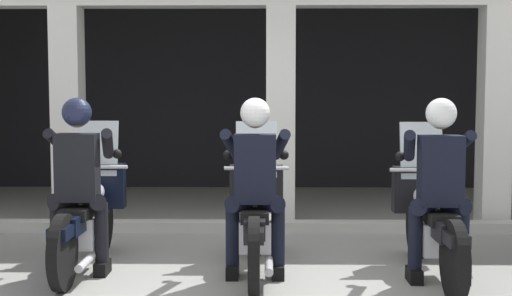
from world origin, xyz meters
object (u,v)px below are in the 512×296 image
(police_officer_right, at_px, (439,174))
(motorcycle_right, at_px, (431,219))
(police_officer_left, at_px, (78,170))
(police_officer_center, at_px, (255,172))
(motorcycle_center, at_px, (256,216))
(motorcycle_left, at_px, (88,214))

(police_officer_right, bearing_deg, motorcycle_right, 86.22)
(police_officer_left, height_order, police_officer_center, same)
(police_officer_left, relative_size, motorcycle_center, 0.78)
(police_officer_center, bearing_deg, motorcycle_center, 84.62)
(motorcycle_left, relative_size, motorcycle_right, 1.00)
(motorcycle_right, height_order, police_officer_right, police_officer_right)
(motorcycle_left, relative_size, police_officer_right, 1.29)
(motorcycle_center, relative_size, police_officer_right, 1.29)
(police_officer_left, xyz_separation_m, police_officer_right, (3.15, -0.21, 0.00))
(motorcycle_right, bearing_deg, police_officer_center, -177.53)
(motorcycle_center, bearing_deg, motorcycle_right, -9.42)
(police_officer_left, xyz_separation_m, police_officer_center, (1.57, -0.09, 0.00))
(motorcycle_left, distance_m, motorcycle_right, 3.15)
(motorcycle_right, distance_m, police_officer_right, 0.52)
(motorcycle_left, distance_m, police_officer_left, 0.52)
(police_officer_center, height_order, motorcycle_right, police_officer_center)
(motorcycle_center, distance_m, police_officer_center, 0.52)
(police_officer_center, relative_size, police_officer_right, 1.00)
(motorcycle_left, bearing_deg, motorcycle_center, -2.95)
(motorcycle_left, bearing_deg, motorcycle_right, -3.40)
(motorcycle_left, xyz_separation_m, motorcycle_right, (3.15, -0.21, 0.00))
(police_officer_left, bearing_deg, police_officer_right, -3.40)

